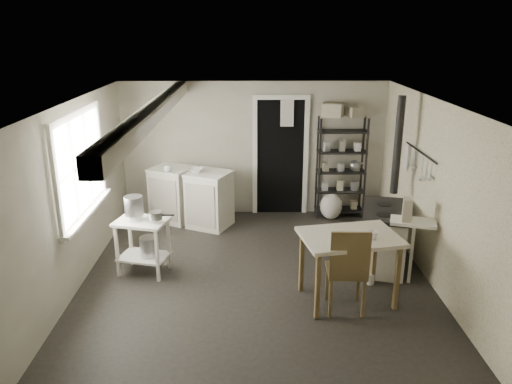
{
  "coord_description": "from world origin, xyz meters",
  "views": [
    {
      "loc": [
        -0.09,
        -5.86,
        3.14
      ],
      "look_at": [
        0.0,
        0.3,
        1.1
      ],
      "focal_mm": 35.0,
      "sensor_mm": 36.0,
      "label": 1
    }
  ],
  "objects_px": {
    "work_table": "(348,271)",
    "prep_table": "(143,245)",
    "base_cabinets": "(191,197)",
    "stove": "(383,235)",
    "shelf_rack": "(341,163)",
    "flour_sack": "(331,205)",
    "stockpot": "(134,206)",
    "chair": "(346,271)"
  },
  "relations": [
    {
      "from": "stockpot",
      "to": "shelf_rack",
      "type": "distance_m",
      "value": 3.7
    },
    {
      "from": "work_table",
      "to": "shelf_rack",
      "type": "bearing_deg",
      "value": 82.08
    },
    {
      "from": "prep_table",
      "to": "stockpot",
      "type": "distance_m",
      "value": 0.55
    },
    {
      "from": "stove",
      "to": "flour_sack",
      "type": "height_order",
      "value": "stove"
    },
    {
      "from": "stove",
      "to": "flour_sack",
      "type": "distance_m",
      "value": 1.82
    },
    {
      "from": "stove",
      "to": "prep_table",
      "type": "bearing_deg",
      "value": -161.96
    },
    {
      "from": "stockpot",
      "to": "prep_table",
      "type": "bearing_deg",
      "value": -20.92
    },
    {
      "from": "prep_table",
      "to": "shelf_rack",
      "type": "distance_m",
      "value": 3.68
    },
    {
      "from": "base_cabinets",
      "to": "work_table",
      "type": "relative_size",
      "value": 1.26
    },
    {
      "from": "prep_table",
      "to": "flour_sack",
      "type": "bearing_deg",
      "value": 34.73
    },
    {
      "from": "flour_sack",
      "to": "stockpot",
      "type": "bearing_deg",
      "value": -146.59
    },
    {
      "from": "stockpot",
      "to": "stove",
      "type": "xyz_separation_m",
      "value": [
        3.33,
        0.16,
        -0.5
      ]
    },
    {
      "from": "work_table",
      "to": "prep_table",
      "type": "bearing_deg",
      "value": 163.81
    },
    {
      "from": "stove",
      "to": "chair",
      "type": "height_order",
      "value": "chair"
    },
    {
      "from": "base_cabinets",
      "to": "work_table",
      "type": "distance_m",
      "value": 3.33
    },
    {
      "from": "work_table",
      "to": "flour_sack",
      "type": "bearing_deg",
      "value": 85.03
    },
    {
      "from": "base_cabinets",
      "to": "stove",
      "type": "relative_size",
      "value": 1.35
    },
    {
      "from": "shelf_rack",
      "to": "stove",
      "type": "distance_m",
      "value": 2.0
    },
    {
      "from": "shelf_rack",
      "to": "chair",
      "type": "distance_m",
      "value": 3.12
    },
    {
      "from": "chair",
      "to": "stove",
      "type": "bearing_deg",
      "value": 59.74
    },
    {
      "from": "stove",
      "to": "chair",
      "type": "relative_size",
      "value": 0.99
    },
    {
      "from": "base_cabinets",
      "to": "shelf_rack",
      "type": "height_order",
      "value": "shelf_rack"
    },
    {
      "from": "stockpot",
      "to": "work_table",
      "type": "bearing_deg",
      "value": -16.36
    },
    {
      "from": "base_cabinets",
      "to": "work_table",
      "type": "height_order",
      "value": "base_cabinets"
    },
    {
      "from": "chair",
      "to": "stockpot",
      "type": "bearing_deg",
      "value": 161.74
    },
    {
      "from": "stove",
      "to": "work_table",
      "type": "distance_m",
      "value": 1.15
    },
    {
      "from": "work_table",
      "to": "flour_sack",
      "type": "distance_m",
      "value": 2.71
    },
    {
      "from": "base_cabinets",
      "to": "stove",
      "type": "distance_m",
      "value": 3.23
    },
    {
      "from": "work_table",
      "to": "chair",
      "type": "relative_size",
      "value": 1.05
    },
    {
      "from": "prep_table",
      "to": "shelf_rack",
      "type": "xyz_separation_m",
      "value": [
        2.97,
        2.1,
        0.55
      ]
    },
    {
      "from": "work_table",
      "to": "chair",
      "type": "bearing_deg",
      "value": -107.72
    },
    {
      "from": "shelf_rack",
      "to": "work_table",
      "type": "xyz_separation_m",
      "value": [
        -0.4,
        -2.85,
        -0.57
      ]
    },
    {
      "from": "stockpot",
      "to": "shelf_rack",
      "type": "height_order",
      "value": "shelf_rack"
    },
    {
      "from": "stockpot",
      "to": "chair",
      "type": "relative_size",
      "value": 0.24
    },
    {
      "from": "prep_table",
      "to": "base_cabinets",
      "type": "relative_size",
      "value": 0.53
    },
    {
      "from": "chair",
      "to": "flour_sack",
      "type": "relative_size",
      "value": 2.34
    },
    {
      "from": "work_table",
      "to": "stockpot",
      "type": "bearing_deg",
      "value": 163.64
    },
    {
      "from": "base_cabinets",
      "to": "work_table",
      "type": "bearing_deg",
      "value": -25.13
    },
    {
      "from": "prep_table",
      "to": "chair",
      "type": "xyz_separation_m",
      "value": [
        2.51,
        -0.95,
        0.08
      ]
    },
    {
      "from": "stockpot",
      "to": "base_cabinets",
      "type": "distance_m",
      "value": 1.9
    },
    {
      "from": "prep_table",
      "to": "base_cabinets",
      "type": "distance_m",
      "value": 1.85
    },
    {
      "from": "shelf_rack",
      "to": "work_table",
      "type": "relative_size",
      "value": 1.56
    }
  ]
}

